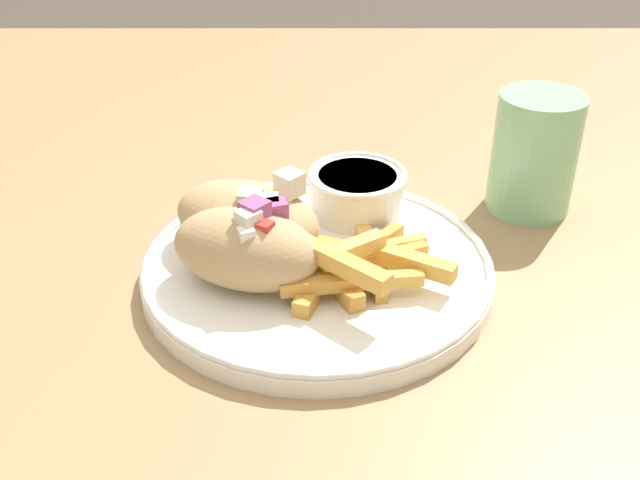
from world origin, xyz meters
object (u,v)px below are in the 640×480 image
object	(u,v)px
pita_sandwich_far	(251,218)
plate	(320,267)
pita_sandwich_near	(249,248)
fries_pile	(357,266)
water_glass	(537,159)
sauce_ramekin	(360,190)

from	to	relation	value
pita_sandwich_far	plate	bearing A→B (deg)	5.69
pita_sandwich_near	pita_sandwich_far	distance (m)	0.05
pita_sandwich_far	fries_pile	xyz separation A→B (m)	(0.08, -0.04, -0.02)
pita_sandwich_near	pita_sandwich_far	size ratio (longest dim) A/B	0.91
fries_pile	water_glass	size ratio (longest dim) A/B	1.35
pita_sandwich_near	fries_pile	distance (m)	0.08
fries_pile	plate	bearing A→B (deg)	138.79
plate	water_glass	size ratio (longest dim) A/B	2.55
fries_pile	water_glass	world-z (taller)	water_glass
plate	fries_pile	world-z (taller)	fries_pile
fries_pile	pita_sandwich_near	bearing A→B (deg)	-178.15
sauce_ramekin	water_glass	xyz separation A→B (m)	(0.15, 0.03, 0.01)
plate	sauce_ramekin	world-z (taller)	sauce_ramekin
fries_pile	pita_sandwich_far	bearing A→B (deg)	152.15
water_glass	fries_pile	bearing A→B (deg)	-139.69
water_glass	plate	bearing A→B (deg)	-149.10
fries_pile	water_glass	xyz separation A→B (m)	(0.16, 0.14, 0.02)
plate	fries_pile	bearing A→B (deg)	-41.21
plate	water_glass	xyz separation A→B (m)	(0.19, 0.11, 0.04)
plate	pita_sandwich_near	xyz separation A→B (m)	(-0.05, -0.03, 0.03)
plate	sauce_ramekin	size ratio (longest dim) A/B	3.22
sauce_ramekin	water_glass	bearing A→B (deg)	12.55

